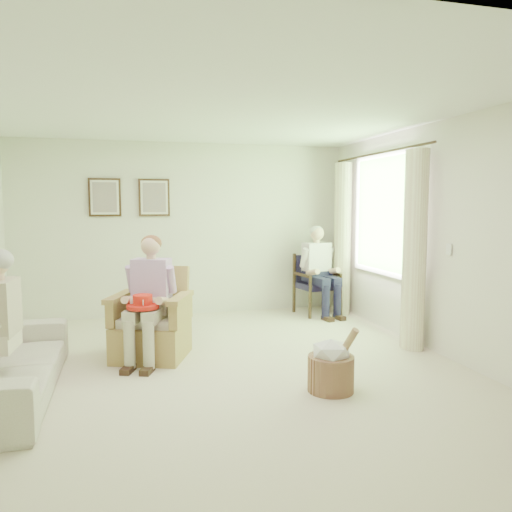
% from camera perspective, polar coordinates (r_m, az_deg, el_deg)
% --- Properties ---
extents(floor, '(5.50, 5.50, 0.00)m').
position_cam_1_polar(floor, '(5.19, -4.21, -12.98)').
color(floor, beige).
rests_on(floor, ground).
extents(back_wall, '(5.00, 0.04, 2.60)m').
position_cam_1_polar(back_wall, '(7.64, -8.12, 3.02)').
color(back_wall, silver).
rests_on(back_wall, ground).
extents(front_wall, '(5.00, 0.04, 2.60)m').
position_cam_1_polar(front_wall, '(2.30, 8.43, -3.67)').
color(front_wall, silver).
rests_on(front_wall, ground).
extents(right_wall, '(0.04, 5.50, 2.60)m').
position_cam_1_polar(right_wall, '(5.92, 20.23, 1.88)').
color(right_wall, silver).
rests_on(right_wall, ground).
extents(ceiling, '(5.00, 5.50, 0.02)m').
position_cam_1_polar(ceiling, '(5.00, -4.44, 16.52)').
color(ceiling, white).
rests_on(ceiling, back_wall).
extents(window, '(0.13, 2.50, 1.63)m').
position_cam_1_polar(window, '(6.90, 14.33, 4.95)').
color(window, '#2D6B23').
rests_on(window, right_wall).
extents(curtain_left, '(0.34, 0.34, 2.30)m').
position_cam_1_polar(curtain_left, '(6.02, 17.65, 0.59)').
color(curtain_left, beige).
rests_on(curtain_left, ground).
extents(curtain_right, '(0.34, 0.34, 2.30)m').
position_cam_1_polar(curtain_right, '(7.73, 9.84, 1.91)').
color(curtain_right, beige).
rests_on(curtain_right, ground).
extents(framed_print_left, '(0.45, 0.05, 0.55)m').
position_cam_1_polar(framed_print_left, '(7.54, -16.90, 6.43)').
color(framed_print_left, '#382114').
rests_on(framed_print_left, back_wall).
extents(framed_print_right, '(0.45, 0.05, 0.55)m').
position_cam_1_polar(framed_print_right, '(7.55, -11.55, 6.56)').
color(framed_print_right, '#382114').
rests_on(framed_print_right, back_wall).
extents(wicker_armchair, '(0.77, 0.76, 0.98)m').
position_cam_1_polar(wicker_armchair, '(5.67, -11.89, -8.17)').
color(wicker_armchair, '#A48A4D').
rests_on(wicker_armchair, ground).
extents(wood_armchair, '(0.58, 0.54, 0.89)m').
position_cam_1_polar(wood_armchair, '(7.79, 6.78, -2.91)').
color(wood_armchair, black).
rests_on(wood_armchair, ground).
extents(sofa, '(2.18, 0.85, 0.64)m').
position_cam_1_polar(sofa, '(4.95, -27.00, -10.70)').
color(sofa, beige).
rests_on(sofa, ground).
extents(person_wicker, '(0.40, 0.62, 1.32)m').
position_cam_1_polar(person_wicker, '(5.45, -11.92, -3.85)').
color(person_wicker, '#BCB497').
rests_on(person_wicker, ground).
extents(person_dark, '(0.40, 0.63, 1.32)m').
position_cam_1_polar(person_dark, '(7.61, 7.21, -1.00)').
color(person_dark, '#1A1836').
rests_on(person_dark, ground).
extents(red_hat, '(0.33, 0.33, 0.14)m').
position_cam_1_polar(red_hat, '(5.28, -12.81, -5.29)').
color(red_hat, red).
rests_on(red_hat, person_wicker).
extents(hatbox, '(0.49, 0.49, 0.61)m').
position_cam_1_polar(hatbox, '(4.64, 8.59, -12.24)').
color(hatbox, '#AB7D5D').
rests_on(hatbox, ground).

